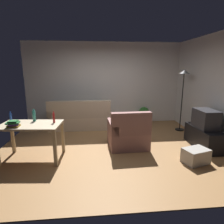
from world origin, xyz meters
TOP-DOWN VIEW (x-y plane):
  - ground_plane at (0.00, 0.00)m, footprint 5.20×4.40m
  - wall_rear at (0.00, 2.20)m, footprint 5.20×0.10m
  - wall_right at (2.60, 0.00)m, footprint 0.10×4.40m
  - couch at (-0.81, 1.59)m, footprint 1.88×0.84m
  - tv_stand at (2.25, -0.21)m, footprint 0.44×1.10m
  - tv at (2.25, -0.21)m, footprint 0.41×0.60m
  - torchiere_lamp at (2.25, 1.08)m, footprint 0.32×0.32m
  - desk at (-1.66, -0.46)m, footprint 1.26×0.80m
  - potted_plant at (1.33, 1.90)m, footprint 0.36×0.36m
  - armchair at (0.44, -0.03)m, footprint 0.94×0.88m
  - storage_box at (1.65, -0.97)m, footprint 0.56×0.46m
  - bottle_blue at (-2.09, -0.31)m, footprint 0.05×0.05m
  - bottle_tall at (-1.64, -0.24)m, footprint 0.07×0.07m
  - bottle_red at (-1.20, -0.40)m, footprint 0.05×0.05m
  - book_stack at (-1.92, -0.63)m, footprint 0.25×0.20m

SIDE VIEW (x-z plane):
  - ground_plane at x=0.00m, z-range -0.02..0.00m
  - storage_box at x=1.65m, z-range 0.00..0.30m
  - tv_stand at x=2.25m, z-range 0.00..0.48m
  - couch at x=-0.81m, z-range -0.15..0.77m
  - armchair at x=0.44m, z-range -0.14..0.78m
  - potted_plant at x=1.33m, z-range 0.05..0.62m
  - desk at x=-1.66m, z-range 0.27..1.03m
  - tv at x=2.25m, z-range 0.48..0.92m
  - book_stack at x=-1.92m, z-range 0.76..0.88m
  - bottle_blue at x=-2.09m, z-range 0.74..0.98m
  - bottle_red at x=-1.20m, z-range 0.74..0.99m
  - bottle_tall at x=-1.64m, z-range 0.74..1.01m
  - wall_rear at x=0.00m, z-range 0.00..2.70m
  - wall_right at x=2.60m, z-range 0.00..2.70m
  - torchiere_lamp at x=2.25m, z-range 0.51..2.32m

